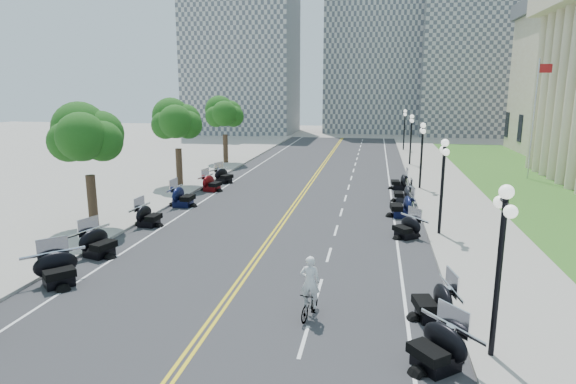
# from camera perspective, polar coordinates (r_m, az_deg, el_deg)

# --- Properties ---
(ground) EXTENTS (160.00, 160.00, 0.00)m
(ground) POSITION_cam_1_polar(r_m,az_deg,el_deg) (23.15, -3.09, -6.97)
(ground) COLOR gray
(road) EXTENTS (16.00, 90.00, 0.01)m
(road) POSITION_cam_1_polar(r_m,az_deg,el_deg) (32.58, 0.97, -1.30)
(road) COLOR #333335
(road) RESTS_ON ground
(centerline_yellow_a) EXTENTS (0.12, 90.00, 0.00)m
(centerline_yellow_a) POSITION_cam_1_polar(r_m,az_deg,el_deg) (32.60, 0.76, -1.28)
(centerline_yellow_a) COLOR yellow
(centerline_yellow_a) RESTS_ON road
(centerline_yellow_b) EXTENTS (0.12, 90.00, 0.00)m
(centerline_yellow_b) POSITION_cam_1_polar(r_m,az_deg,el_deg) (32.56, 1.18, -1.30)
(centerline_yellow_b) COLOR yellow
(centerline_yellow_b) RESTS_ON road
(edge_line_north) EXTENTS (0.12, 90.00, 0.00)m
(edge_line_north) POSITION_cam_1_polar(r_m,az_deg,el_deg) (32.20, 12.28, -1.73)
(edge_line_north) COLOR white
(edge_line_north) RESTS_ON road
(edge_line_south) EXTENTS (0.12, 90.00, 0.00)m
(edge_line_south) POSITION_cam_1_polar(r_m,az_deg,el_deg) (34.17, -9.68, -0.83)
(edge_line_south) COLOR white
(edge_line_south) RESTS_ON road
(lane_dash_4) EXTENTS (0.12, 2.00, 0.00)m
(lane_dash_4) POSITION_cam_1_polar(r_m,az_deg,el_deg) (15.39, 1.86, -17.28)
(lane_dash_4) COLOR white
(lane_dash_4) RESTS_ON road
(lane_dash_5) EXTENTS (0.12, 2.00, 0.00)m
(lane_dash_5) POSITION_cam_1_polar(r_m,az_deg,el_deg) (18.95, 3.68, -11.40)
(lane_dash_5) COLOR white
(lane_dash_5) RESTS_ON road
(lane_dash_6) EXTENTS (0.12, 2.00, 0.00)m
(lane_dash_6) POSITION_cam_1_polar(r_m,az_deg,el_deg) (22.65, 4.87, -7.41)
(lane_dash_6) COLOR white
(lane_dash_6) RESTS_ON road
(lane_dash_7) EXTENTS (0.12, 2.00, 0.00)m
(lane_dash_7) POSITION_cam_1_polar(r_m,az_deg,el_deg) (26.45, 5.71, -4.54)
(lane_dash_7) COLOR white
(lane_dash_7) RESTS_ON road
(lane_dash_8) EXTENTS (0.12, 2.00, 0.00)m
(lane_dash_8) POSITION_cam_1_polar(r_m,az_deg,el_deg) (30.29, 6.34, -2.40)
(lane_dash_8) COLOR white
(lane_dash_8) RESTS_ON road
(lane_dash_9) EXTENTS (0.12, 2.00, 0.00)m
(lane_dash_9) POSITION_cam_1_polar(r_m,az_deg,el_deg) (34.17, 6.82, -0.74)
(lane_dash_9) COLOR white
(lane_dash_9) RESTS_ON road
(lane_dash_10) EXTENTS (0.12, 2.00, 0.00)m
(lane_dash_10) POSITION_cam_1_polar(r_m,az_deg,el_deg) (38.08, 7.20, 0.58)
(lane_dash_10) COLOR white
(lane_dash_10) RESTS_ON road
(lane_dash_11) EXTENTS (0.12, 2.00, 0.00)m
(lane_dash_11) POSITION_cam_1_polar(r_m,az_deg,el_deg) (42.00, 7.51, 1.66)
(lane_dash_11) COLOR white
(lane_dash_11) RESTS_ON road
(lane_dash_12) EXTENTS (0.12, 2.00, 0.00)m
(lane_dash_12) POSITION_cam_1_polar(r_m,az_deg,el_deg) (45.94, 7.77, 2.55)
(lane_dash_12) COLOR white
(lane_dash_12) RESTS_ON road
(lane_dash_13) EXTENTS (0.12, 2.00, 0.00)m
(lane_dash_13) POSITION_cam_1_polar(r_m,az_deg,el_deg) (49.88, 7.99, 3.30)
(lane_dash_13) COLOR white
(lane_dash_13) RESTS_ON road
(lane_dash_14) EXTENTS (0.12, 2.00, 0.00)m
(lane_dash_14) POSITION_cam_1_polar(r_m,az_deg,el_deg) (53.84, 8.17, 3.93)
(lane_dash_14) COLOR white
(lane_dash_14) RESTS_ON road
(lane_dash_15) EXTENTS (0.12, 2.00, 0.00)m
(lane_dash_15) POSITION_cam_1_polar(r_m,az_deg,el_deg) (57.80, 8.33, 4.49)
(lane_dash_15) COLOR white
(lane_dash_15) RESTS_ON road
(lane_dash_16) EXTENTS (0.12, 2.00, 0.00)m
(lane_dash_16) POSITION_cam_1_polar(r_m,az_deg,el_deg) (61.76, 8.47, 4.97)
(lane_dash_16) COLOR white
(lane_dash_16) RESTS_ON road
(lane_dash_17) EXTENTS (0.12, 2.00, 0.00)m
(lane_dash_17) POSITION_cam_1_polar(r_m,az_deg,el_deg) (65.73, 8.60, 5.39)
(lane_dash_17) COLOR white
(lane_dash_17) RESTS_ON road
(lane_dash_18) EXTENTS (0.12, 2.00, 0.00)m
(lane_dash_18) POSITION_cam_1_polar(r_m,az_deg,el_deg) (69.71, 8.71, 5.76)
(lane_dash_18) COLOR white
(lane_dash_18) RESTS_ON road
(lane_dash_19) EXTENTS (0.12, 2.00, 0.00)m
(lane_dash_19) POSITION_cam_1_polar(r_m,az_deg,el_deg) (73.68, 8.80, 6.10)
(lane_dash_19) COLOR white
(lane_dash_19) RESTS_ON road
(sidewalk_north) EXTENTS (5.00, 90.00, 0.15)m
(sidewalk_north) POSITION_cam_1_polar(r_m,az_deg,el_deg) (32.60, 19.51, -1.87)
(sidewalk_north) COLOR #9E9991
(sidewalk_north) RESTS_ON ground
(sidewalk_south) EXTENTS (5.00, 90.00, 0.15)m
(sidewalk_south) POSITION_cam_1_polar(r_m,az_deg,el_deg) (35.75, -15.88, -0.44)
(sidewalk_south) COLOR #9E9991
(sidewalk_south) RESTS_ON ground
(lawn) EXTENTS (9.00, 60.00, 0.10)m
(lawn) POSITION_cam_1_polar(r_m,az_deg,el_deg) (41.85, 27.31, 0.41)
(lawn) COLOR #356023
(lawn) RESTS_ON ground
(distant_block_a) EXTENTS (18.00, 14.00, 26.00)m
(distant_block_a) POSITION_cam_1_polar(r_m,az_deg,el_deg) (86.59, -5.41, 15.67)
(distant_block_a) COLOR gray
(distant_block_a) RESTS_ON ground
(distant_block_b) EXTENTS (16.00, 12.00, 30.00)m
(distant_block_b) POSITION_cam_1_polar(r_m,az_deg,el_deg) (89.59, 9.98, 16.71)
(distant_block_b) COLOR gray
(distant_block_b) RESTS_ON ground
(distant_block_c) EXTENTS (20.00, 14.00, 22.00)m
(distant_block_c) POSITION_cam_1_polar(r_m,az_deg,el_deg) (87.97, 21.99, 13.51)
(distant_block_c) COLOR gray
(distant_block_c) RESTS_ON ground
(street_lamp_1) EXTENTS (0.50, 1.20, 4.90)m
(street_lamp_1) POSITION_cam_1_polar(r_m,az_deg,el_deg) (14.59, 23.68, -8.86)
(street_lamp_1) COLOR black
(street_lamp_1) RESTS_ON sidewalk_north
(street_lamp_2) EXTENTS (0.50, 1.20, 4.90)m
(street_lamp_2) POSITION_cam_1_polar(r_m,az_deg,el_deg) (25.99, 17.79, 0.52)
(street_lamp_2) COLOR black
(street_lamp_2) RESTS_ON sidewalk_north
(street_lamp_3) EXTENTS (0.50, 1.20, 4.90)m
(street_lamp_3) POSITION_cam_1_polar(r_m,az_deg,el_deg) (37.76, 15.53, 4.12)
(street_lamp_3) COLOR black
(street_lamp_3) RESTS_ON sidewalk_north
(street_lamp_4) EXTENTS (0.50, 1.20, 4.90)m
(street_lamp_4) POSITION_cam_1_polar(r_m,az_deg,el_deg) (49.64, 14.35, 6.01)
(street_lamp_4) COLOR black
(street_lamp_4) RESTS_ON sidewalk_north
(street_lamp_5) EXTENTS (0.50, 1.20, 4.90)m
(street_lamp_5) POSITION_cam_1_polar(r_m,az_deg,el_deg) (61.57, 13.61, 7.16)
(street_lamp_5) COLOR black
(street_lamp_5) RESTS_ON sidewalk_north
(flagpole) EXTENTS (1.10, 0.20, 10.00)m
(flagpole) POSITION_cam_1_polar(r_m,az_deg,el_deg) (45.22, 27.08, 7.56)
(flagpole) COLOR silver
(flagpole) RESTS_ON ground
(tree_2) EXTENTS (4.80, 4.80, 9.20)m
(tree_2) POSITION_cam_1_polar(r_m,az_deg,el_deg) (27.90, -22.70, 5.39)
(tree_2) COLOR #235619
(tree_2) RESTS_ON sidewalk_south
(tree_3) EXTENTS (4.80, 4.80, 9.20)m
(tree_3) POSITION_cam_1_polar(r_m,az_deg,el_deg) (38.48, -12.99, 7.62)
(tree_3) COLOR #235619
(tree_3) RESTS_ON sidewalk_south
(tree_4) EXTENTS (4.80, 4.80, 9.20)m
(tree_4) POSITION_cam_1_polar(r_m,az_deg,el_deg) (49.71, -7.52, 8.77)
(tree_4) COLOR #235619
(tree_4) RESTS_ON sidewalk_south
(motorcycle_n_3) EXTENTS (2.80, 2.80, 1.39)m
(motorcycle_n_3) POSITION_cam_1_polar(r_m,az_deg,el_deg) (14.41, 17.21, -16.94)
(motorcycle_n_3) COLOR black
(motorcycle_n_3) RESTS_ON road
(motorcycle_n_4) EXTENTS (2.30, 2.30, 1.37)m
(motorcycle_n_4) POSITION_cam_1_polar(r_m,az_deg,el_deg) (17.10, 16.92, -12.16)
(motorcycle_n_4) COLOR black
(motorcycle_n_4) RESTS_ON road
(motorcycle_n_6) EXTENTS (2.52, 2.52, 1.26)m
(motorcycle_n_6) POSITION_cam_1_polar(r_m,az_deg,el_deg) (25.64, 13.89, -3.95)
(motorcycle_n_6) COLOR black
(motorcycle_n_6) RESTS_ON road
(motorcycle_n_7) EXTENTS (2.30, 2.30, 1.50)m
(motorcycle_n_7) POSITION_cam_1_polar(r_m,az_deg,el_deg) (29.70, 13.38, -1.49)
(motorcycle_n_7) COLOR black
(motorcycle_n_7) RESTS_ON road
(motorcycle_n_8) EXTENTS (1.94, 1.94, 1.30)m
(motorcycle_n_8) POSITION_cam_1_polar(r_m,az_deg,el_deg) (33.71, 13.48, -0.05)
(motorcycle_n_8) COLOR black
(motorcycle_n_8) RESTS_ON road
(motorcycle_n_9) EXTENTS (2.00, 2.00, 1.34)m
(motorcycle_n_9) POSITION_cam_1_polar(r_m,az_deg,el_deg) (37.86, 13.08, 1.31)
(motorcycle_n_9) COLOR black
(motorcycle_n_9) RESTS_ON road
(motorcycle_s_4) EXTENTS (2.94, 2.94, 1.46)m
(motorcycle_s_4) POSITION_cam_1_polar(r_m,az_deg,el_deg) (21.06, -25.66, -8.07)
(motorcycle_s_4) COLOR black
(motorcycle_s_4) RESTS_ON road
(motorcycle_s_5) EXTENTS (2.56, 2.56, 1.43)m
(motorcycle_s_5) POSITION_cam_1_polar(r_m,az_deg,el_deg) (23.83, -21.56, -5.46)
(motorcycle_s_5) COLOR black
(motorcycle_s_5) RESTS_ON road
(motorcycle_s_6) EXTENTS (2.02, 2.02, 1.33)m
(motorcycle_s_6) POSITION_cam_1_polar(r_m,az_deg,el_deg) (28.09, -16.21, -2.59)
(motorcycle_s_6) COLOR black
(motorcycle_s_6) RESTS_ON road
(motorcycle_s_7) EXTENTS (2.15, 2.15, 1.48)m
(motorcycle_s_7) POSITION_cam_1_polar(r_m,az_deg,el_deg) (32.20, -12.36, -0.40)
(motorcycle_s_7) COLOR black
(motorcycle_s_7) RESTS_ON road
(motorcycle_s_8) EXTENTS (2.28, 2.28, 1.36)m
(motorcycle_s_8) POSITION_cam_1_polar(r_m,az_deg,el_deg) (36.70, -9.02, 1.16)
(motorcycle_s_8) COLOR #590A0C
(motorcycle_s_8) RESTS_ON road
(motorcycle_s_9) EXTENTS (2.51, 2.51, 1.34)m
(motorcycle_s_9) POSITION_cam_1_polar(r_m,az_deg,el_deg) (39.85, -7.62, 2.05)
(motorcycle_s_9) COLOR black
(motorcycle_s_9) RESTS_ON road
(bicycle) EXTENTS (0.78, 1.66, 0.96)m
(bicycle) POSITION_cam_1_polar(r_m,az_deg,el_deg) (16.63, 2.59, -13.11)
(bicycle) COLOR #A51414
(bicycle) RESTS_ON road
(cyclist_rider) EXTENTS (0.67, 0.44, 1.83)m
(cyclist_rider) POSITION_cam_1_polar(r_m,az_deg,el_deg) (16.09, 2.64, -8.60)
(cyclist_rider) COLOR white
(cyclist_rider) RESTS_ON bicycle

